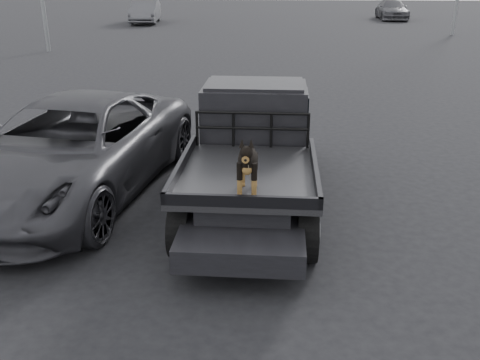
# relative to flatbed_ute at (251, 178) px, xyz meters

# --- Properties ---
(ground) EXTENTS (120.00, 120.00, 0.00)m
(ground) POSITION_rel_flatbed_ute_xyz_m (0.51, -1.72, -0.46)
(ground) COLOR black
(ground) RESTS_ON ground
(flatbed_ute) EXTENTS (2.00, 5.40, 0.92)m
(flatbed_ute) POSITION_rel_flatbed_ute_xyz_m (0.00, 0.00, 0.00)
(flatbed_ute) COLOR black
(flatbed_ute) RESTS_ON ground
(ute_cab) EXTENTS (1.72, 1.30, 0.88)m
(ute_cab) POSITION_rel_flatbed_ute_xyz_m (0.00, 0.95, 0.90)
(ute_cab) COLOR black
(ute_cab) RESTS_ON flatbed_ute
(headache_rack) EXTENTS (1.80, 0.08, 0.55)m
(headache_rack) POSITION_rel_flatbed_ute_xyz_m (0.00, 0.20, 0.74)
(headache_rack) COLOR black
(headache_rack) RESTS_ON flatbed_ute
(dog) EXTENTS (0.32, 0.60, 0.74)m
(dog) POSITION_rel_flatbed_ute_xyz_m (0.05, -1.63, 0.83)
(dog) COLOR black
(dog) RESTS_ON flatbed_ute
(parked_suv) EXTENTS (3.38, 6.01, 1.59)m
(parked_suv) POSITION_rel_flatbed_ute_xyz_m (-2.99, 0.24, 0.33)
(parked_suv) COLOR #2E2E33
(parked_suv) RESTS_ON ground
(distant_car_a) EXTENTS (2.27, 5.00, 1.59)m
(distant_car_a) POSITION_rel_flatbed_ute_xyz_m (-8.96, 29.56, 0.33)
(distant_car_a) COLOR #47484C
(distant_car_a) RESTS_ON ground
(distant_car_b) EXTENTS (1.97, 4.75, 1.37)m
(distant_car_b) POSITION_rel_flatbed_ute_xyz_m (8.37, 33.70, 0.23)
(distant_car_b) COLOR #414145
(distant_car_b) RESTS_ON ground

